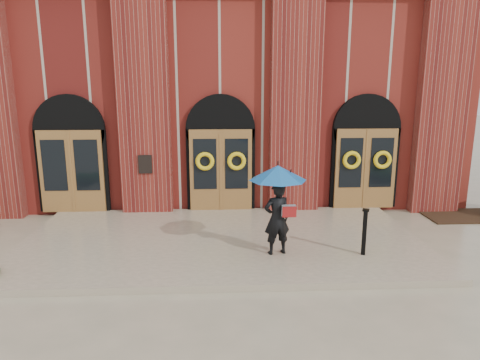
{
  "coord_description": "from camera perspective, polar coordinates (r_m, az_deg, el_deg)",
  "views": [
    {
      "loc": [
        -0.04,
        -10.15,
        3.97
      ],
      "look_at": [
        0.51,
        1.0,
        1.47
      ],
      "focal_mm": 32.0,
      "sensor_mm": 36.0,
      "label": 1
    }
  ],
  "objects": [
    {
      "name": "ground",
      "position": [
        10.9,
        -2.43,
        -8.73
      ],
      "size": [
        90.0,
        90.0,
        0.0
      ],
      "primitive_type": "plane",
      "color": "tan",
      "rests_on": "ground"
    },
    {
      "name": "metal_post",
      "position": [
        10.18,
        16.27,
        -6.53
      ],
      "size": [
        0.19,
        0.19,
        1.08
      ],
      "rotation": [
        0.0,
        0.0,
        -0.41
      ],
      "color": "black",
      "rests_on": "landing"
    },
    {
      "name": "church_building",
      "position": [
        18.95,
        -2.72,
        11.2
      ],
      "size": [
        16.2,
        12.53,
        7.0
      ],
      "color": "maroon",
      "rests_on": "ground"
    },
    {
      "name": "landing",
      "position": [
        11.02,
        -2.44,
        -8.09
      ],
      "size": [
        10.0,
        5.3,
        0.15
      ],
      "primitive_type": "cube",
      "color": "tan",
      "rests_on": "ground"
    },
    {
      "name": "man_with_umbrella",
      "position": [
        9.62,
        5.03,
        -1.69
      ],
      "size": [
        1.56,
        1.56,
        2.07
      ],
      "rotation": [
        0.0,
        0.0,
        3.37
      ],
      "color": "black",
      "rests_on": "landing"
    }
  ]
}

